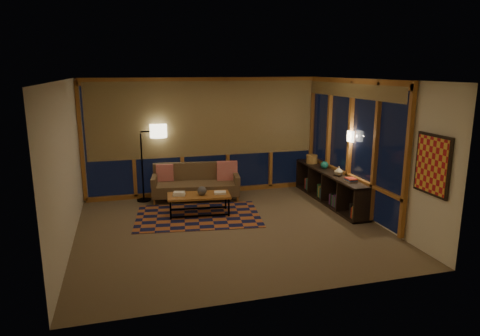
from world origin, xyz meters
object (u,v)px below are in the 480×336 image
object	(u,v)px
floor_lamp	(142,163)
sofa	(196,183)
coffee_table	(199,205)
bookshelf	(329,187)

from	to	relation	value
floor_lamp	sofa	bearing A→B (deg)	-19.37
sofa	coffee_table	size ratio (longest dim) A/B	1.53
coffee_table	floor_lamp	world-z (taller)	floor_lamp
coffee_table	bookshelf	size ratio (longest dim) A/B	0.45
bookshelf	floor_lamp	bearing A→B (deg)	162.79
floor_lamp	bookshelf	world-z (taller)	floor_lamp
sofa	bookshelf	distance (m)	2.97
coffee_table	floor_lamp	xyz separation A→B (m)	(-1.03, 1.26, 0.64)
sofa	bookshelf	size ratio (longest dim) A/B	0.69
floor_lamp	bookshelf	xyz separation A→B (m)	(3.94, -1.22, -0.50)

